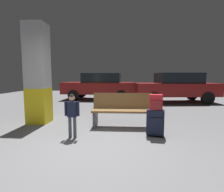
# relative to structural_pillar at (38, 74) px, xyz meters

# --- Properties ---
(ground_plane) EXTENTS (18.00, 18.00, 0.10)m
(ground_plane) POSITION_rel_structural_pillar_xyz_m (1.91, 2.20, -1.44)
(ground_plane) COLOR slate
(structural_pillar) EXTENTS (0.57, 0.57, 2.80)m
(structural_pillar) POSITION_rel_structural_pillar_xyz_m (0.00, 0.00, 0.00)
(structural_pillar) COLOR yellow
(structural_pillar) RESTS_ON ground_plane
(bench) EXTENTS (1.61, 0.57, 0.89)m
(bench) POSITION_rel_structural_pillar_xyz_m (2.42, -0.22, -0.95)
(bench) COLOR brown
(bench) RESTS_ON ground_plane
(suitcase) EXTENTS (0.41, 0.29, 0.60)m
(suitcase) POSITION_rel_structural_pillar_xyz_m (3.17, -0.96, -1.07)
(suitcase) COLOR #191E33
(suitcase) RESTS_ON ground_plane
(backpack_bright) EXTENTS (0.29, 0.21, 0.34)m
(backpack_bright) POSITION_rel_structural_pillar_xyz_m (3.17, -0.96, -0.62)
(backpack_bright) COLOR red
(backpack_bright) RESTS_ON suitcase
(child) EXTENTS (0.33, 0.19, 0.96)m
(child) POSITION_rel_structural_pillar_xyz_m (1.36, -1.21, -0.80)
(child) COLOR #4C5160
(child) RESTS_ON ground_plane
(parked_car_near) EXTENTS (4.27, 2.17, 1.51)m
(parked_car_near) POSITION_rel_structural_pillar_xyz_m (5.00, 4.55, -0.58)
(parked_car_near) COLOR maroon
(parked_car_near) RESTS_ON ground_plane
(parked_car_far) EXTENTS (4.13, 1.85, 1.51)m
(parked_car_far) POSITION_rel_structural_pillar_xyz_m (0.96, 5.33, -0.58)
(parked_car_far) COLOR maroon
(parked_car_far) RESTS_ON ground_plane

